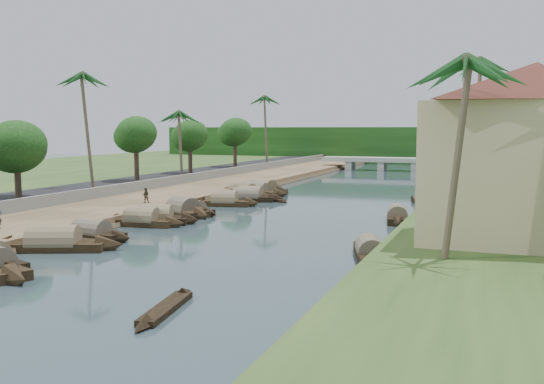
% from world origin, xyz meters
% --- Properties ---
extents(ground, '(220.00, 220.00, 0.00)m').
position_xyz_m(ground, '(0.00, 0.00, 0.00)').
color(ground, '#34474E').
rests_on(ground, ground).
extents(left_bank, '(10.00, 180.00, 0.80)m').
position_xyz_m(left_bank, '(-16.00, 20.00, 0.40)').
color(left_bank, brown).
rests_on(left_bank, ground).
extents(right_bank, '(16.00, 180.00, 1.20)m').
position_xyz_m(right_bank, '(19.00, 20.00, 0.60)').
color(right_bank, '#2B4C1E').
rests_on(right_bank, ground).
extents(road, '(8.00, 180.00, 1.40)m').
position_xyz_m(road, '(-24.50, 20.00, 0.70)').
color(road, black).
rests_on(road, ground).
extents(retaining_wall, '(0.40, 180.00, 1.10)m').
position_xyz_m(retaining_wall, '(-20.20, 20.00, 1.35)').
color(retaining_wall, gray).
rests_on(retaining_wall, left_bank).
extents(treeline, '(120.00, 14.00, 8.00)m').
position_xyz_m(treeline, '(0.00, 100.00, 4.00)').
color(treeline, '#14350E').
rests_on(treeline, ground).
extents(bridge, '(28.00, 4.00, 2.40)m').
position_xyz_m(bridge, '(0.00, 72.00, 1.72)').
color(bridge, '#A5A59B').
rests_on(bridge, ground).
extents(building_near, '(14.85, 14.85, 10.20)m').
position_xyz_m(building_near, '(18.99, -2.00, 6.38)').
color(building_near, '#CFBA8B').
rests_on(building_near, right_bank).
extents(building_mid, '(14.11, 14.11, 9.70)m').
position_xyz_m(building_mid, '(19.99, 14.00, 6.13)').
color(building_mid, '#D5AD96').
rests_on(building_mid, right_bank).
extents(building_far, '(15.59, 15.59, 10.20)m').
position_xyz_m(building_far, '(18.99, 28.00, 6.38)').
color(building_far, beige).
rests_on(building_far, right_bank).
extents(building_distant, '(12.62, 12.62, 9.20)m').
position_xyz_m(building_distant, '(19.99, 48.00, 5.88)').
color(building_distant, '#CFBA8B').
rests_on(building_distant, right_bank).
extents(sampan_2, '(9.14, 5.10, 2.38)m').
position_xyz_m(sampan_2, '(-9.10, -8.79, 0.42)').
color(sampan_2, black).
rests_on(sampan_2, ground).
extents(sampan_3, '(7.31, 2.39, 1.97)m').
position_xyz_m(sampan_3, '(-9.36, -4.62, 0.41)').
color(sampan_3, black).
rests_on(sampan_3, ground).
extents(sampan_4, '(7.60, 2.32, 2.14)m').
position_xyz_m(sampan_4, '(-9.24, 1.59, 0.41)').
color(sampan_4, black).
rests_on(sampan_4, ground).
extents(sampan_5, '(7.32, 3.96, 2.28)m').
position_xyz_m(sampan_5, '(-8.67, 2.89, 0.42)').
color(sampan_5, black).
rests_on(sampan_5, ground).
extents(sampan_6, '(7.95, 5.77, 2.41)m').
position_xyz_m(sampan_6, '(-9.13, 8.17, 0.42)').
color(sampan_6, black).
rests_on(sampan_6, ground).
extents(sampan_7, '(6.18, 3.54, 1.72)m').
position_xyz_m(sampan_7, '(-8.53, 8.93, 0.40)').
color(sampan_7, black).
rests_on(sampan_7, ground).
extents(sampan_8, '(7.39, 3.24, 2.23)m').
position_xyz_m(sampan_8, '(-8.39, 15.23, 0.42)').
color(sampan_8, black).
rests_on(sampan_8, ground).
extents(sampan_9, '(8.15, 4.13, 2.07)m').
position_xyz_m(sampan_9, '(-7.79, 19.28, 0.41)').
color(sampan_9, black).
rests_on(sampan_9, ground).
extents(sampan_10, '(8.41, 4.61, 2.29)m').
position_xyz_m(sampan_10, '(-9.89, 23.31, 0.42)').
color(sampan_10, black).
rests_on(sampan_10, ground).
extents(sampan_11, '(7.43, 2.41, 2.11)m').
position_xyz_m(sampan_11, '(-8.06, 21.19, 0.41)').
color(sampan_11, black).
rests_on(sampan_11, ground).
extents(sampan_12, '(9.18, 2.32, 2.16)m').
position_xyz_m(sampan_12, '(-9.44, 25.34, 0.41)').
color(sampan_12, black).
rests_on(sampan_12, ground).
extents(sampan_13, '(8.71, 5.38, 2.38)m').
position_xyz_m(sampan_13, '(-9.34, 28.26, 0.42)').
color(sampan_13, black).
rests_on(sampan_13, ground).
extents(sampan_14, '(3.57, 7.67, 1.89)m').
position_xyz_m(sampan_14, '(10.22, -4.23, 0.41)').
color(sampan_14, black).
rests_on(sampan_14, ground).
extents(sampan_15, '(2.72, 7.32, 1.96)m').
position_xyz_m(sampan_15, '(9.41, 10.99, 0.41)').
color(sampan_15, black).
rests_on(sampan_15, ground).
extents(sampan_16, '(3.90, 8.30, 2.03)m').
position_xyz_m(sampan_16, '(10.14, 23.70, 0.41)').
color(sampan_16, black).
rests_on(sampan_16, ground).
extents(canoe_0, '(1.76, 6.25, 0.82)m').
position_xyz_m(canoe_0, '(4.22, -17.53, 0.10)').
color(canoe_0, black).
rests_on(canoe_0, ground).
extents(canoe_1, '(5.59, 3.10, 0.92)m').
position_xyz_m(canoe_1, '(-9.26, -6.24, 0.10)').
color(canoe_1, black).
rests_on(canoe_1, ground).
extents(canoe_2, '(4.66, 3.13, 0.72)m').
position_xyz_m(canoe_2, '(-5.35, 20.75, 0.10)').
color(canoe_2, black).
rests_on(canoe_2, ground).
extents(palm_0, '(3.20, 3.20, 11.34)m').
position_xyz_m(palm_0, '(15.00, -8.31, 10.77)').
color(palm_0, brown).
rests_on(palm_0, ground).
extents(palm_1, '(3.20, 3.20, 9.46)m').
position_xyz_m(palm_1, '(16.00, 6.64, 8.94)').
color(palm_1, brown).
rests_on(palm_1, ground).
extents(palm_2, '(3.20, 3.20, 14.35)m').
position_xyz_m(palm_2, '(15.00, 20.38, 13.64)').
color(palm_2, brown).
rests_on(palm_2, ground).
extents(palm_3, '(3.20, 3.20, 10.98)m').
position_xyz_m(palm_3, '(16.00, 39.89, 10.42)').
color(palm_3, brown).
rests_on(palm_3, ground).
extents(palm_5, '(3.20, 3.20, 13.58)m').
position_xyz_m(palm_5, '(-24.00, 14.70, 13.12)').
color(palm_5, brown).
rests_on(palm_5, ground).
extents(palm_6, '(3.20, 3.20, 9.92)m').
position_xyz_m(palm_6, '(-22.00, 30.92, 9.59)').
color(palm_6, brown).
rests_on(palm_6, ground).
extents(palm_7, '(3.20, 3.20, 12.00)m').
position_xyz_m(palm_7, '(14.00, 53.56, 11.39)').
color(palm_7, brown).
rests_on(palm_7, ground).
extents(palm_8, '(3.20, 3.20, 13.24)m').
position_xyz_m(palm_8, '(-20.50, 58.16, 12.78)').
color(palm_8, brown).
rests_on(palm_8, ground).
extents(tree_2, '(5.34, 5.34, 6.81)m').
position_xyz_m(tree_2, '(-24.00, 4.12, 5.96)').
color(tree_2, '#4E3E2C').
rests_on(tree_2, ground).
extents(tree_3, '(4.84, 4.84, 7.54)m').
position_xyz_m(tree_3, '(-24.00, 23.49, 6.85)').
color(tree_3, '#4E3E2C').
rests_on(tree_3, ground).
extents(tree_4, '(4.89, 4.89, 7.29)m').
position_xyz_m(tree_4, '(-24.00, 37.09, 6.59)').
color(tree_4, '#4E3E2C').
rests_on(tree_4, ground).
extents(tree_5, '(5.20, 5.20, 7.83)m').
position_xyz_m(tree_5, '(-24.00, 52.66, 7.00)').
color(tree_5, '#4E3E2C').
rests_on(tree_5, ground).
extents(person_far, '(0.87, 0.83, 1.41)m').
position_xyz_m(person_far, '(-13.56, 8.96, 1.51)').
color(person_far, '#312F22').
rests_on(person_far, left_bank).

